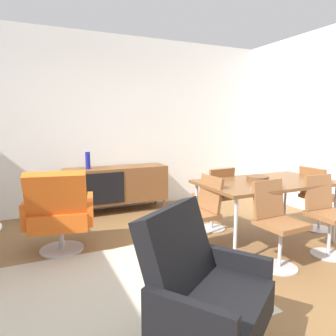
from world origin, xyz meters
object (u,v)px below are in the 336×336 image
(dining_chair_front_left, at_px, (277,221))
(dining_chair_far_end, at_px, (318,196))
(wooden_bowl_on_table, at_px, (257,178))
(dining_chair_front_right, at_px, (326,212))
(dining_table, at_px, (266,185))
(armchair_black_shell, at_px, (203,290))
(lounge_chair_red, at_px, (59,212))
(sideboard, at_px, (117,185))
(dining_chair_near_window, at_px, (201,212))
(vase_cobalt, at_px, (88,161))
(dining_chair_back_left, at_px, (215,196))

(dining_chair_front_left, relative_size, dining_chair_far_end, 1.00)
(wooden_bowl_on_table, height_order, dining_chair_front_right, dining_chair_front_right)
(dining_table, relative_size, armchair_black_shell, 1.69)
(dining_table, relative_size, lounge_chair_red, 1.69)
(sideboard, height_order, dining_chair_near_window, dining_chair_near_window)
(dining_chair_front_right, distance_m, dining_chair_near_window, 1.36)
(dining_chair_front_right, bearing_deg, sideboard, 123.16)
(dining_chair_front_left, bearing_deg, vase_cobalt, 118.70)
(sideboard, distance_m, dining_chair_front_right, 3.00)
(dining_chair_back_left, bearing_deg, sideboard, 124.11)
(dining_chair_front_right, height_order, dining_chair_front_left, same)
(dining_chair_front_left, height_order, dining_chair_near_window, same)
(dining_chair_front_left, bearing_deg, dining_chair_front_right, 0.01)
(dining_chair_front_left, height_order, dining_chair_back_left, same)
(dining_table, distance_m, dining_chair_far_end, 0.92)
(dining_chair_front_right, height_order, dining_chair_far_end, same)
(wooden_bowl_on_table, xyz_separation_m, dining_chair_far_end, (0.98, -0.05, -0.30))
(dining_chair_near_window, bearing_deg, wooden_bowl_on_table, 3.34)
(dining_chair_near_window, bearing_deg, dining_chair_back_left, 45.70)
(sideboard, xyz_separation_m, dining_chair_back_left, (0.94, -1.39, 0.03))
(sideboard, xyz_separation_m, armchair_black_shell, (-0.39, -3.30, 0.03))
(dining_table, xyz_separation_m, wooden_bowl_on_table, (-0.09, 0.05, 0.07))
(sideboard, distance_m, lounge_chair_red, 1.62)
(wooden_bowl_on_table, distance_m, dining_chair_front_right, 0.81)
(wooden_bowl_on_table, bearing_deg, dining_chair_front_left, -113.47)
(dining_chair_front_right, relative_size, dining_chair_near_window, 1.00)
(vase_cobalt, distance_m, dining_table, 2.61)
(dining_chair_near_window, relative_size, armchair_black_shell, 0.90)
(wooden_bowl_on_table, bearing_deg, dining_chair_far_end, -3.03)
(lounge_chair_red, bearing_deg, sideboard, 52.30)
(sideboard, xyz_separation_m, lounge_chair_red, (-0.99, -1.28, 0.03))
(dining_chair_back_left, bearing_deg, dining_chair_far_end, -24.45)
(wooden_bowl_on_table, bearing_deg, dining_chair_near_window, -176.66)
(vase_cobalt, distance_m, lounge_chair_red, 1.45)
(dining_chair_front_right, distance_m, dining_chair_back_left, 1.32)
(armchair_black_shell, bearing_deg, dining_chair_back_left, 55.18)
(dining_chair_front_right, xyz_separation_m, dining_chair_far_end, (0.54, 0.56, 0.00))
(vase_cobalt, bearing_deg, lounge_chair_red, -113.25)
(dining_table, relative_size, dining_chair_front_left, 1.87)
(dining_chair_far_end, bearing_deg, sideboard, 138.10)
(wooden_bowl_on_table, relative_size, dining_chair_front_right, 0.30)
(dining_table, xyz_separation_m, dining_chair_back_left, (-0.35, 0.56, -0.23))
(dining_chair_near_window, relative_size, dining_chair_back_left, 1.00)
(lounge_chair_red, bearing_deg, vase_cobalt, 66.75)
(dining_chair_near_window, distance_m, lounge_chair_red, 1.54)
(wooden_bowl_on_table, relative_size, dining_chair_far_end, 0.30)
(dining_chair_front_left, bearing_deg, dining_table, 57.66)
(vase_cobalt, distance_m, armchair_black_shell, 3.33)
(dining_chair_front_right, distance_m, dining_chair_front_left, 0.70)
(vase_cobalt, height_order, wooden_bowl_on_table, vase_cobalt)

